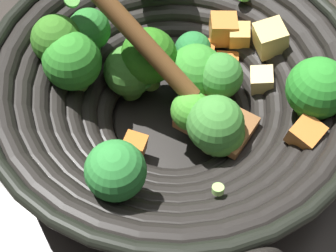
# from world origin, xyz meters

# --- Properties ---
(ground_plane) EXTENTS (4.00, 4.00, 0.00)m
(ground_plane) POSITION_xyz_m (0.00, 0.00, 0.00)
(ground_plane) COLOR #332D28
(wok) EXTENTS (0.40, 0.37, 0.24)m
(wok) POSITION_xyz_m (-0.00, 0.00, 0.07)
(wok) COLOR black
(wok) RESTS_ON ground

